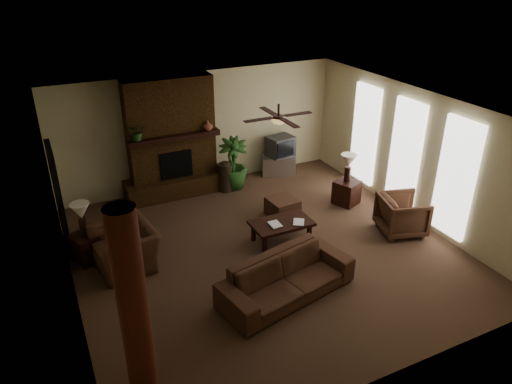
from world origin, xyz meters
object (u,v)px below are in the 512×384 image
floor_vase (225,174)px  side_table_right (347,192)px  armchair_left (124,241)px  lamp_left (81,213)px  armchair_right (402,213)px  floor_plant (233,174)px  log_column (134,312)px  side_table_left (88,247)px  ottoman (283,207)px  sofa (287,272)px  lamp_right (348,163)px  coffee_table (281,224)px  tv_stand (278,165)px

floor_vase → side_table_right: floor_vase is taller
armchair_left → lamp_left: lamp_left is taller
armchair_right → floor_plant: 4.16m
log_column → armchair_left: 3.23m
side_table_left → ottoman: bearing=-1.0°
sofa → side_table_left: sofa is taller
armchair_left → lamp_right: bearing=85.5°
coffee_table → ottoman: bearing=60.0°
sofa → tv_stand: size_ratio=2.78×
armchair_left → side_table_left: 0.81m
sofa → floor_plant: sofa is taller
log_column → armchair_right: size_ratio=3.15×
coffee_table → floor_vase: size_ratio=1.56×
sofa → side_table_right: 3.71m
floor_vase → side_table_right: 2.91m
sofa → floor_vase: sofa is taller
log_column → lamp_left: 3.59m
log_column → tv_stand: size_ratio=3.29×
lamp_right → tv_stand: bearing=106.1°
coffee_table → tv_stand: 3.33m
side_table_left → lamp_right: 5.77m
lamp_left → floor_vase: bearing=25.4°
armchair_right → side_table_left: bearing=90.0°
side_table_right → armchair_left: bearing=-176.7°
log_column → sofa: size_ratio=1.18×
floor_vase → floor_plant: 0.26m
armchair_right → ottoman: bearing=64.2°
sofa → armchair_left: size_ratio=1.99×
floor_plant → side_table_left: floor_plant is taller
tv_stand → side_table_left: (-5.10, -1.97, 0.03)m
sofa → armchair_left: armchair_left is taller
side_table_right → lamp_right: (-0.00, 0.03, 0.73)m
floor_plant → side_table_right: (2.03, -1.92, -0.08)m
lamp_right → floor_vase: bearing=141.3°
coffee_table → floor_plant: (0.11, 2.71, -0.02)m
tv_stand → lamp_left: lamp_left is taller
tv_stand → floor_vase: (-1.64, -0.34, 0.18)m
floor_plant → side_table_right: bearing=-43.4°
coffee_table → ottoman: (0.53, 0.91, -0.17)m
lamp_left → ottoman: bearing=-0.8°
side_table_left → side_table_right: (5.72, -0.20, 0.00)m
armchair_left → ottoman: armchair_left is taller
log_column → lamp_left: size_ratio=4.31×
armchair_right → coffee_table: (-2.39, 0.77, -0.07)m
coffee_table → floor_vase: floor_vase is taller
armchair_left → floor_vase: size_ratio=1.54×
armchair_right → lamp_left: size_ratio=1.37×
armchair_left → side_table_left: (-0.60, 0.49, -0.24)m
log_column → side_table_right: bearing=31.4°
armchair_left → side_table_right: size_ratio=2.16×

